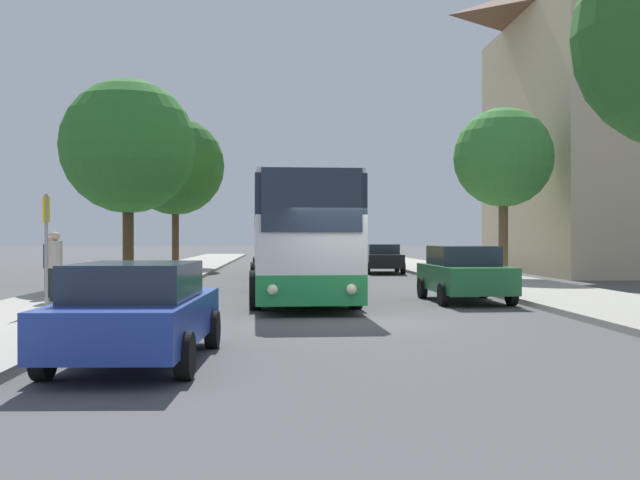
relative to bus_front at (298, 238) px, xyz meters
name	(u,v)px	position (x,y,z in m)	size (l,w,h in m)	color
ground_plane	(350,321)	(1.00, -5.74, -1.82)	(300.00, 300.00, 0.00)	#4C4C4F
sidewalk_left	(24,319)	(-6.00, -5.74, -1.75)	(4.00, 120.00, 0.15)	#A39E93
bus_front	(298,238)	(0.00, 0.00, 0.00)	(3.09, 10.72, 3.42)	#238942
bus_middle	(285,238)	(-0.33, 12.99, -0.04)	(2.72, 11.45, 3.33)	#2D2D2D
parked_car_left_curb	(138,310)	(-2.60, -11.02, -1.06)	(2.13, 4.50, 1.46)	#233D9E
parked_car_right_near	(464,273)	(4.69, -1.05, -1.01)	(2.15, 4.19, 1.58)	#236B38
parked_car_right_far	(383,258)	(4.72, 16.04, -1.05)	(2.11, 4.69, 1.48)	black
bus_stop_sign	(46,239)	(-5.89, -4.58, -0.02)	(0.08, 0.45, 2.67)	gray
pedestrian_waiting_near	(52,264)	(-7.15, 0.01, -0.76)	(0.36, 0.36, 1.80)	#23232D
pedestrian_waiting_far	(50,267)	(-6.97, -0.75, -0.81)	(0.36, 0.36, 1.71)	#23232D
pedestrian_walking_back	(55,266)	(-6.46, -1.95, -0.75)	(0.36, 0.36, 1.82)	#23232D
tree_left_near	(128,147)	(-6.08, 5.62, 3.32)	(4.91, 4.91, 7.47)	#47331E
tree_left_far	(175,166)	(-6.55, 21.27, 4.08)	(5.60, 5.60, 8.57)	#47331E
tree_right_near	(503,158)	(8.96, 9.34, 3.39)	(4.22, 4.22, 7.20)	brown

